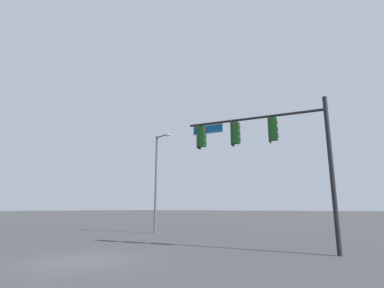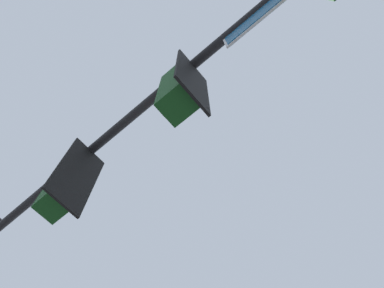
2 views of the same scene
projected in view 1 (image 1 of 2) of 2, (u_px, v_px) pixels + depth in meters
name	position (u px, v px, depth m)	size (l,w,h in m)	color
ground_plane	(80.00, 261.00, 11.04)	(400.00, 400.00, 0.00)	#38383A
signal_pole_near	(263.00, 142.00, 14.49)	(6.73, 1.68, 6.91)	black
street_lamp	(157.00, 175.00, 24.06)	(1.97, 0.69, 7.80)	#4C4C51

